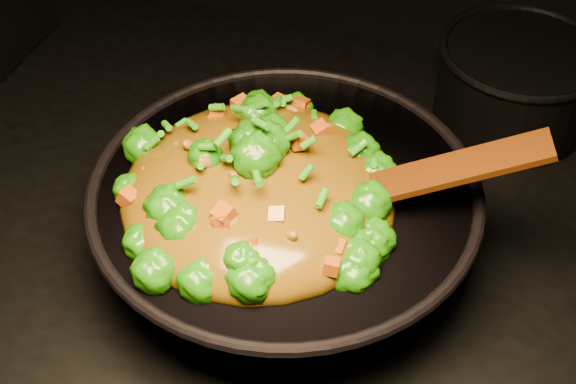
% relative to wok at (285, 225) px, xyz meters
% --- Properties ---
extents(wok, '(0.46, 0.46, 0.11)m').
position_rel_wok_xyz_m(wok, '(0.00, 0.00, 0.00)').
color(wok, black).
rests_on(wok, stovetop).
extents(stir_fry, '(0.37, 0.37, 0.10)m').
position_rel_wok_xyz_m(stir_fry, '(-0.02, -0.02, 0.10)').
color(stir_fry, '#1F6F07').
rests_on(stir_fry, wok).
extents(spatula, '(0.25, 0.11, 0.11)m').
position_rel_wok_xyz_m(spatula, '(0.13, 0.01, 0.10)').
color(spatula, '#3C1609').
rests_on(spatula, wok).
extents(back_pot, '(0.21, 0.21, 0.11)m').
position_rel_wok_xyz_m(back_pot, '(0.20, 0.33, 0.00)').
color(back_pot, black).
rests_on(back_pot, stovetop).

